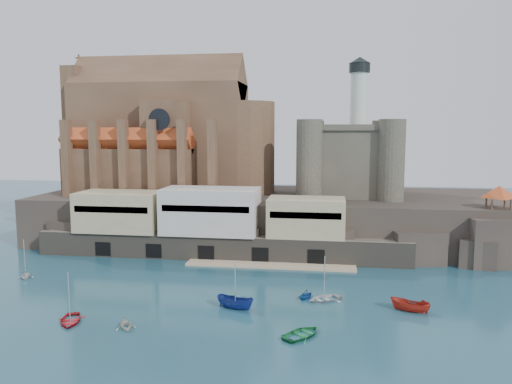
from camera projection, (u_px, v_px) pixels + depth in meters
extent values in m
plane|color=#194152|center=(241.00, 300.00, 70.79)|extent=(300.00, 300.00, 0.00)
cube|color=black|center=(273.00, 217.00, 109.42)|extent=(100.00, 34.00, 10.00)
cube|color=black|center=(74.00, 236.00, 99.02)|extent=(9.00, 5.00, 6.00)
cube|color=black|center=(151.00, 238.00, 96.68)|extent=(9.00, 5.00, 6.00)
cube|color=black|center=(237.00, 241.00, 94.21)|extent=(9.00, 5.00, 6.00)
cube|color=black|center=(328.00, 244.00, 91.73)|extent=(9.00, 5.00, 6.00)
cube|color=black|center=(418.00, 247.00, 89.39)|extent=(9.00, 5.00, 6.00)
cube|color=#5E564B|center=(220.00, 246.00, 93.76)|extent=(70.00, 6.00, 4.50)
cube|color=tan|center=(270.00, 265.00, 88.14)|extent=(30.00, 4.00, 0.40)
cube|color=black|center=(103.00, 249.00, 94.20)|extent=(3.00, 0.40, 2.60)
cube|color=black|center=(154.00, 251.00, 92.74)|extent=(3.00, 0.40, 2.60)
cube|color=black|center=(206.00, 253.00, 91.28)|extent=(3.00, 0.40, 2.60)
cube|color=black|center=(260.00, 255.00, 89.82)|extent=(3.00, 0.40, 2.60)
cube|color=black|center=(316.00, 257.00, 88.37)|extent=(3.00, 0.40, 2.60)
cube|color=tan|center=(121.00, 211.00, 96.91)|extent=(16.00, 9.00, 7.50)
cube|color=beige|center=(211.00, 211.00, 94.22)|extent=(18.00, 9.00, 8.50)
cube|color=tan|center=(306.00, 217.00, 91.69)|extent=(14.00, 8.00, 7.00)
cube|color=#503725|center=(161.00, 138.00, 113.06)|extent=(38.00, 14.00, 24.00)
cube|color=#503725|center=(159.00, 85.00, 111.57)|extent=(38.00, 13.01, 13.01)
cylinder|color=#503725|center=(243.00, 148.00, 110.54)|extent=(14.00, 14.00, 20.00)
cube|color=#503725|center=(178.00, 147.00, 112.73)|extent=(10.00, 20.00, 20.00)
cube|color=#503725|center=(128.00, 172.00, 105.19)|extent=(28.00, 5.00, 10.00)
cube|color=#503725|center=(159.00, 166.00, 123.84)|extent=(28.00, 5.00, 10.00)
cube|color=#B6451F|center=(127.00, 141.00, 104.37)|extent=(28.00, 5.66, 5.66)
cube|color=#B6451F|center=(158.00, 139.00, 123.02)|extent=(28.00, 5.66, 5.66)
cube|color=#503725|center=(82.00, 129.00, 115.58)|extent=(4.00, 10.00, 28.00)
cylinder|color=black|center=(159.00, 119.00, 100.15)|extent=(4.40, 0.30, 4.40)
cube|color=#503725|center=(67.00, 159.00, 103.62)|extent=(1.60, 2.20, 16.00)
cube|color=#503725|center=(95.00, 159.00, 102.72)|extent=(1.60, 2.20, 16.00)
cube|color=#503725|center=(124.00, 159.00, 101.81)|extent=(1.60, 2.20, 16.00)
cube|color=#503725|center=(153.00, 159.00, 100.91)|extent=(1.60, 2.20, 16.00)
cube|color=#503725|center=(182.00, 160.00, 100.01)|extent=(1.60, 2.20, 16.00)
cube|color=#503725|center=(213.00, 160.00, 99.10)|extent=(1.60, 2.20, 16.00)
cube|color=#454136|center=(348.00, 162.00, 106.58)|extent=(16.00, 16.00, 14.00)
cube|color=#454136|center=(349.00, 128.00, 105.66)|extent=(17.00, 17.00, 1.20)
cylinder|color=#454136|center=(309.00, 160.00, 99.77)|extent=(5.20, 5.20, 16.00)
cylinder|color=#454136|center=(391.00, 160.00, 97.43)|extent=(5.20, 5.20, 16.00)
cylinder|color=#454136|center=(312.00, 156.00, 115.47)|extent=(5.20, 5.20, 16.00)
cylinder|color=#454136|center=(383.00, 156.00, 113.14)|extent=(5.20, 5.20, 16.00)
cylinder|color=silver|center=(359.00, 101.00, 106.63)|extent=(3.60, 3.60, 12.00)
cylinder|color=black|center=(360.00, 68.00, 105.76)|extent=(4.40, 4.40, 2.00)
cone|color=black|center=(360.00, 60.00, 105.56)|extent=(4.60, 4.60, 1.40)
cube|color=black|center=(496.00, 239.00, 89.64)|extent=(12.00, 10.00, 8.70)
cube|color=black|center=(477.00, 253.00, 87.51)|extent=(6.00, 5.00, 5.00)
cube|color=#503725|center=(498.00, 215.00, 89.08)|extent=(4.20, 4.20, 0.30)
cylinder|color=#503725|center=(492.00, 208.00, 87.56)|extent=(0.36, 0.36, 3.20)
cylinder|color=#503725|center=(511.00, 208.00, 87.09)|extent=(0.36, 0.36, 3.20)
cylinder|color=#503725|center=(486.00, 205.00, 90.70)|extent=(0.36, 0.36, 3.20)
cylinder|color=#503725|center=(505.00, 206.00, 90.24)|extent=(0.36, 0.36, 3.20)
pyramid|color=#B6451F|center=(499.00, 192.00, 88.56)|extent=(6.40, 6.40, 2.20)
imported|color=red|center=(70.00, 322.00, 62.52)|extent=(3.86, 2.32, 5.21)
imported|color=beige|center=(126.00, 328.00, 60.55)|extent=(3.27, 2.94, 3.24)
imported|color=navy|center=(235.00, 308.00, 67.31)|extent=(2.69, 2.66, 5.53)
imported|color=#208145|center=(302.00, 336.00, 58.34)|extent=(3.86, 3.37, 5.59)
imported|color=silver|center=(26.00, 278.00, 80.99)|extent=(3.21, 2.66, 3.20)
imported|color=#A9281A|center=(410.00, 311.00, 66.21)|extent=(2.51, 2.47, 5.20)
imported|color=silver|center=(324.00, 300.00, 70.53)|extent=(3.05, 3.63, 5.19)
imported|color=#14488B|center=(306.00, 298.00, 71.32)|extent=(3.13, 2.74, 3.10)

